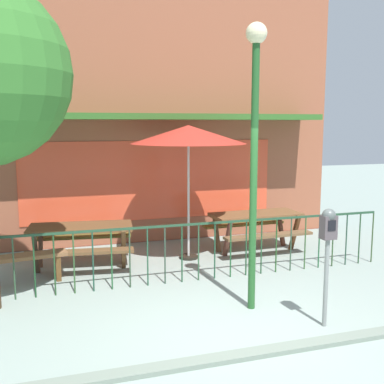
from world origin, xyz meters
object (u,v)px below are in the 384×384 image
Objects in this scene: patio_umbrella at (188,135)px; patio_bench at (22,263)px; parking_meter_near at (328,236)px; street_lamp at (255,126)px; picnic_table_left at (81,234)px; picnic_table_right at (256,221)px.

patio_umbrella is 3.63m from patio_bench.
patio_umbrella is 3.69m from parking_meter_near.
patio_bench is 0.94× the size of parking_meter_near.
street_lamp reaches higher than parking_meter_near.
street_lamp reaches higher than picnic_table_left.
patio_umbrella is 2.61m from street_lamp.
patio_bench is at bearing -148.65° from picnic_table_left.
patio_bench is 4.28m from street_lamp.
street_lamp is at bearing -50.91° from picnic_table_left.
patio_bench is (-2.97, -0.58, -2.00)m from patio_umbrella.
parking_meter_near is 0.40× the size of street_lamp.
picnic_table_right is (3.46, 0.11, 0.00)m from picnic_table_left.
patio_bench is (-0.97, -0.59, -0.26)m from picnic_table_left.
patio_umbrella is 0.66× the size of street_lamp.
picnic_table_left is 0.51× the size of street_lamp.
picnic_table_right is 2.27m from patio_umbrella.
picnic_table_left is 1.17m from patio_bench.
patio_umbrella is 1.66× the size of parking_meter_near.
patio_umbrella reaches higher than patio_bench.
picnic_table_right is 1.21× the size of parking_meter_near.
patio_bench is at bearing -171.00° from picnic_table_right.
street_lamp is (2.12, -2.60, 1.91)m from picnic_table_left.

